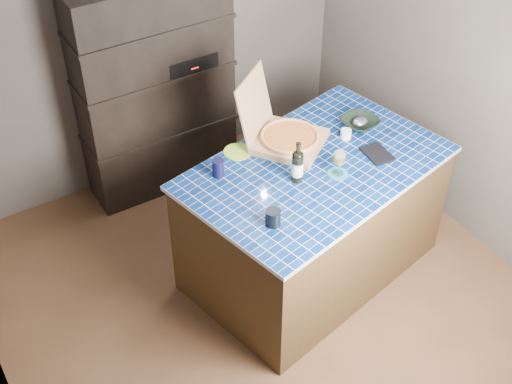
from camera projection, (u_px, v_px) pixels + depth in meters
room at (258, 156)px, 4.29m from camera, size 3.50×3.50×3.50m
shelving_unit at (156, 88)px, 5.51m from camera, size 1.20×0.41×1.80m
kitchen_island at (312, 219)px, 5.00m from camera, size 1.94×1.46×0.95m
pizza_box at (286, 136)px, 4.84m from camera, size 0.66×0.68×0.47m
mead_bottle at (297, 166)px, 4.51m from camera, size 0.08×0.08×0.30m
teal_trivet at (338, 174)px, 4.62m from camera, size 0.14×0.14×0.01m
wine_glass at (339, 158)px, 4.54m from camera, size 0.09×0.09×0.19m
tumbler at (273, 217)px, 4.23m from camera, size 0.09×0.09×0.10m
dvd_case at (377, 154)px, 4.78m from camera, size 0.17×0.23×0.02m
bowl at (360, 123)px, 5.01m from camera, size 0.29×0.29×0.06m
foil_contents at (360, 122)px, 5.01m from camera, size 0.11×0.09×0.05m
white_jar at (346, 134)px, 4.91m from camera, size 0.08×0.08×0.06m
navy_cup at (218, 168)px, 4.58m from camera, size 0.08×0.08×0.12m
green_trivet at (238, 152)px, 4.81m from camera, size 0.19×0.19×0.01m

